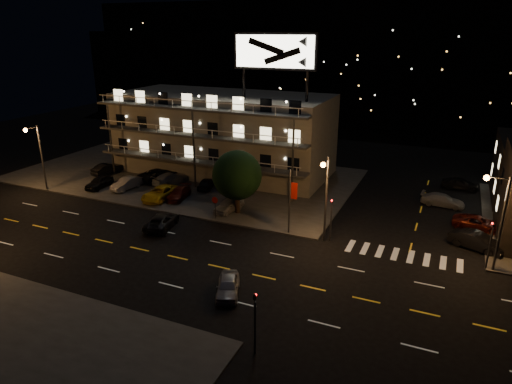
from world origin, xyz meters
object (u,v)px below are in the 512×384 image
at_px(lot_car_4, 229,205).
at_px(lot_car_7, 170,178).
at_px(tree, 237,176).
at_px(road_car_east, 228,286).
at_px(side_car_0, 477,241).
at_px(road_car_west, 162,221).
at_px(lot_car_2, 160,193).

xyz_separation_m(lot_car_4, lot_car_7, (-10.78, 5.17, 0.03)).
relative_size(lot_car_4, lot_car_7, 0.82).
distance_m(tree, road_car_east, 15.88).
bearing_deg(side_car_0, lot_car_4, 115.37).
bearing_deg(road_car_west, lot_car_7, -72.44).
height_order(lot_car_4, side_car_0, side_car_0).
relative_size(side_car_0, road_car_west, 0.96).
xyz_separation_m(lot_car_2, lot_car_4, (8.77, -0.10, -0.03)).
height_order(side_car_0, road_car_east, side_car_0).
relative_size(tree, side_car_0, 1.43).
relative_size(lot_car_2, road_car_west, 1.05).
distance_m(tree, side_car_0, 23.25).
bearing_deg(lot_car_2, road_car_east, -41.92).
distance_m(lot_car_4, lot_car_7, 11.96).
distance_m(lot_car_2, lot_car_4, 8.77).
bearing_deg(tree, lot_car_2, 179.53).
relative_size(lot_car_7, side_car_0, 1.05).
height_order(lot_car_2, lot_car_7, same).
bearing_deg(lot_car_7, road_car_west, 135.96).
relative_size(tree, road_car_west, 1.38).
relative_size(lot_car_4, road_car_west, 0.82).
distance_m(tree, lot_car_4, 3.44).
bearing_deg(lot_car_2, lot_car_7, 111.58).
distance_m(tree, road_car_west, 8.79).
distance_m(tree, lot_car_2, 10.30).
height_order(road_car_east, road_car_west, road_car_west).
distance_m(lot_car_7, road_car_west, 13.09).
relative_size(lot_car_2, side_car_0, 1.10).
height_order(tree, road_car_east, tree).
xyz_separation_m(lot_car_2, road_car_east, (15.96, -14.28, -0.20)).
bearing_deg(lot_car_4, lot_car_2, -171.16).
bearing_deg(road_car_west, tree, -142.72).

